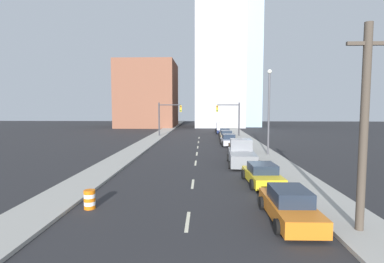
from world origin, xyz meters
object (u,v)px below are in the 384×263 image
(utility_pole_right_near, at_px, (364,128))
(sedan_tan, at_px, (226,136))
(street_lamp, at_px, (269,107))
(sedan_black, at_px, (225,133))
(box_truck_navy, at_px, (221,128))
(sedan_silver, at_px, (228,140))
(traffic_signal_right, at_px, (232,115))
(sedan_yellow, at_px, (262,175))
(pickup_truck_gray, at_px, (242,155))
(traffic_signal_left, at_px, (166,115))
(sedan_orange, at_px, (289,206))
(sedan_brown, at_px, (239,147))
(traffic_barrel, at_px, (90,199))

(utility_pole_right_near, xyz_separation_m, sedan_tan, (-2.78, 33.50, -3.59))
(utility_pole_right_near, height_order, street_lamp, street_lamp)
(sedan_black, bearing_deg, box_truck_navy, 93.17)
(sedan_black, bearing_deg, sedan_silver, -90.17)
(street_lamp, relative_size, sedan_silver, 2.07)
(traffic_signal_right, xyz_separation_m, sedan_yellow, (-0.97, -31.09, -3.11))
(street_lamp, xyz_separation_m, pickup_truck_gray, (-3.33, -4.74, -4.22))
(utility_pole_right_near, height_order, sedan_tan, utility_pole_right_near)
(pickup_truck_gray, bearing_deg, street_lamp, 57.53)
(traffic_signal_left, bearing_deg, box_truck_navy, 35.71)
(street_lamp, bearing_deg, sedan_orange, -99.10)
(utility_pole_right_near, distance_m, pickup_truck_gray, 15.00)
(street_lamp, relative_size, box_truck_navy, 1.39)
(sedan_brown, bearing_deg, traffic_barrel, -120.45)
(sedan_orange, distance_m, sedan_silver, 25.99)
(box_truck_navy, bearing_deg, pickup_truck_gray, -90.10)
(pickup_truck_gray, bearing_deg, sedan_brown, 87.43)
(utility_pole_right_near, relative_size, traffic_barrel, 8.75)
(street_lamp, height_order, sedan_silver, street_lamp)
(traffic_signal_left, xyz_separation_m, pickup_truck_gray, (9.75, -24.46, -2.86))
(pickup_truck_gray, height_order, sedan_brown, pickup_truck_gray)
(sedan_orange, bearing_deg, traffic_barrel, 171.88)
(street_lamp, relative_size, sedan_tan, 1.86)
(sedan_orange, relative_size, box_truck_navy, 0.75)
(pickup_truck_gray, relative_size, sedan_silver, 1.34)
(sedan_orange, bearing_deg, box_truck_navy, 89.63)
(traffic_signal_right, relative_size, traffic_barrel, 6.10)
(sedan_black, bearing_deg, sedan_orange, -88.15)
(street_lamp, bearing_deg, traffic_barrel, -126.83)
(traffic_barrel, xyz_separation_m, sedan_yellow, (9.58, 5.17, 0.16))
(sedan_brown, xyz_separation_m, sedan_black, (-0.30, 18.11, -0.03))
(sedan_orange, xyz_separation_m, pickup_truck_gray, (-0.49, 13.01, 0.21))
(sedan_brown, relative_size, sedan_black, 1.04)
(sedan_orange, height_order, box_truck_navy, box_truck_navy)
(sedan_orange, relative_size, sedan_silver, 1.12)
(street_lamp, xyz_separation_m, sedan_silver, (-3.39, 8.23, -4.41))
(sedan_brown, height_order, sedan_black, sedan_brown)
(sedan_tan, height_order, box_truck_navy, box_truck_navy)
(sedan_silver, xyz_separation_m, sedan_black, (0.35, 11.73, -0.04))
(utility_pole_right_near, bearing_deg, traffic_barrel, 168.09)
(sedan_orange, height_order, pickup_truck_gray, pickup_truck_gray)
(sedan_yellow, relative_size, sedan_black, 1.04)
(street_lamp, xyz_separation_m, sedan_black, (-3.04, 19.96, -4.45))
(sedan_brown, distance_m, sedan_tan, 12.61)
(traffic_signal_left, height_order, utility_pole_right_near, utility_pole_right_near)
(sedan_brown, distance_m, sedan_black, 18.12)
(sedan_tan, bearing_deg, sedan_black, 88.55)
(traffic_signal_right, relative_size, sedan_silver, 1.35)
(traffic_barrel, distance_m, pickup_truck_gray, 14.88)
(traffic_barrel, distance_m, sedan_brown, 20.77)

